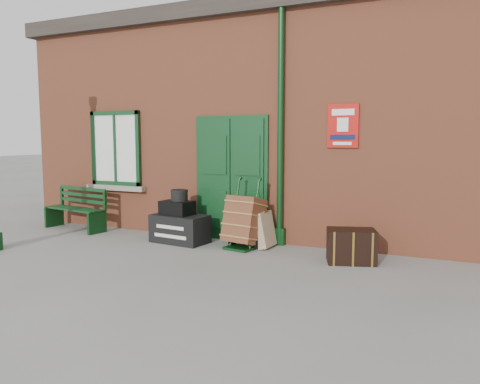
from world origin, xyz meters
The scene contains 10 objects.
ground centered at (0.00, 0.00, 0.00)m, with size 80.00×80.00×0.00m, color gray.
station_building centered at (0.00, 3.49, 2.16)m, with size 10.30×4.30×4.36m.
bench centered at (-3.60, 1.06, 0.45)m, with size 1.48×0.67×0.89m.
houdini_trunk centered at (-1.04, 0.88, 0.25)m, with size 0.99×0.55×0.50m, color black.
strongbox centered at (-1.09, 0.88, 0.62)m, with size 0.55×0.40×0.25m, color black.
hatbox centered at (-1.06, 0.91, 0.85)m, with size 0.30×0.30×0.20m, color black.
suitcase_back centered at (0.30, 1.24, 0.36)m, with size 0.20×0.50×0.70m, color tan.
suitcase_front centered at (0.48, 1.14, 0.31)m, with size 0.18×0.45×0.60m, color tan.
porter_trolley centered at (0.18, 0.96, 0.45)m, with size 0.67×0.70×1.17m.
dark_trunk centered at (2.02, 0.77, 0.25)m, with size 0.70×0.46×0.51m, color black.
Camera 1 is at (3.36, -6.14, 1.85)m, focal length 35.00 mm.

